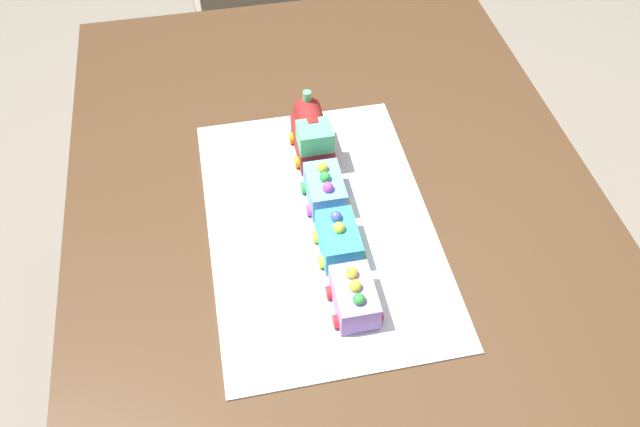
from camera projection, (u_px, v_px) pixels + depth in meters
The scene contains 8 objects.
ground_plane at pixel (333, 380), 1.74m from camera, with size 8.00×8.00×0.00m, color gray.
dining_table at pixel (337, 242), 1.25m from camera, with size 1.40×1.00×0.74m.
chair at pixel (264, 21), 2.02m from camera, with size 0.43×0.43×0.86m.
cake_board at pixel (320, 225), 1.14m from camera, with size 0.60×0.40×0.00m, color silver.
cake_locomotive at pixel (312, 135), 1.22m from camera, with size 0.14×0.08×0.12m.
cake_car_gondola_sky_blue at pixel (325, 189), 1.15m from camera, with size 0.10×0.08×0.07m.
cake_car_tanker_turquoise at pixel (339, 239), 1.08m from camera, with size 0.10×0.08×0.07m.
cake_car_hopper_lavender at pixel (354, 297), 1.00m from camera, with size 0.10×0.08×0.07m.
Camera 1 is at (0.74, -0.18, 1.63)m, focal length 35.33 mm.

